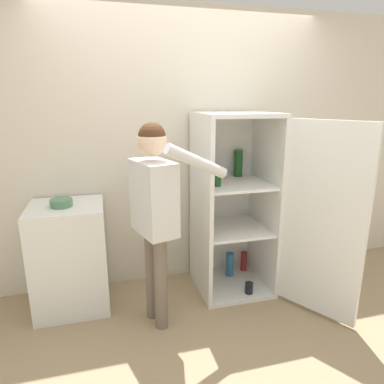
# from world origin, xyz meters

# --- Properties ---
(ground_plane) EXTENTS (12.00, 12.00, 0.00)m
(ground_plane) POSITION_xyz_m (0.00, 0.00, 0.00)
(ground_plane) COLOR tan
(wall_back) EXTENTS (7.00, 0.06, 2.55)m
(wall_back) POSITION_xyz_m (0.00, 0.98, 1.27)
(wall_back) COLOR beige
(wall_back) RESTS_ON ground_plane
(refrigerator) EXTENTS (1.03, 1.22, 1.63)m
(refrigerator) POSITION_xyz_m (0.48, 0.53, 0.81)
(refrigerator) COLOR white
(refrigerator) RESTS_ON ground_plane
(person) EXTENTS (0.70, 0.51, 1.59)m
(person) POSITION_xyz_m (-0.40, 0.24, 1.02)
(person) COLOR #726656
(person) RESTS_ON ground_plane
(counter) EXTENTS (0.59, 0.55, 0.91)m
(counter) POSITION_xyz_m (-1.07, 0.65, 0.46)
(counter) COLOR white
(counter) RESTS_ON ground_plane
(bowl) EXTENTS (0.17, 0.17, 0.06)m
(bowl) POSITION_xyz_m (-1.10, 0.63, 0.94)
(bowl) COLOR #517F5B
(bowl) RESTS_ON counter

